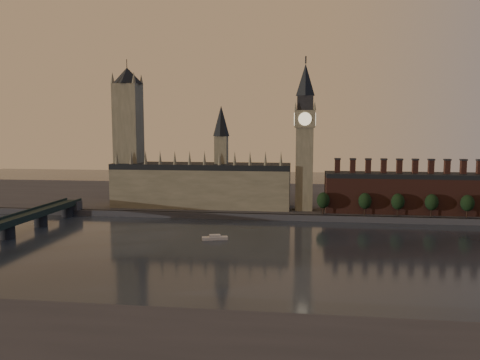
% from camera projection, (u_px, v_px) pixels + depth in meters
% --- Properties ---
extents(ground, '(900.00, 900.00, 0.00)m').
position_uv_depth(ground, '(284.00, 256.00, 225.53)').
color(ground, black).
rests_on(ground, ground).
extents(north_bank, '(900.00, 182.00, 4.00)m').
position_uv_depth(north_bank, '(291.00, 198.00, 400.88)').
color(north_bank, '#404044').
rests_on(north_bank, ground).
extents(palace_of_westminster, '(130.00, 30.30, 74.00)m').
position_uv_depth(palace_of_westminster, '(202.00, 183.00, 344.63)').
color(palace_of_westminster, gray).
rests_on(palace_of_westminster, north_bank).
extents(victoria_tower, '(24.00, 24.00, 108.00)m').
position_uv_depth(victoria_tower, '(128.00, 132.00, 347.67)').
color(victoria_tower, gray).
rests_on(victoria_tower, north_bank).
extents(big_ben, '(15.00, 15.00, 107.00)m').
position_uv_depth(big_ben, '(305.00, 135.00, 326.59)').
color(big_ben, gray).
rests_on(big_ben, north_bank).
extents(chimney_block, '(110.00, 25.00, 37.00)m').
position_uv_depth(chimney_block, '(406.00, 192.00, 321.98)').
color(chimney_block, '#4E271E').
rests_on(chimney_block, north_bank).
extents(embankment_tree_0, '(8.60, 8.60, 14.88)m').
position_uv_depth(embankment_tree_0, '(323.00, 200.00, 313.87)').
color(embankment_tree_0, black).
rests_on(embankment_tree_0, north_bank).
extents(embankment_tree_1, '(8.60, 8.60, 14.88)m').
position_uv_depth(embankment_tree_1, '(365.00, 201.00, 311.15)').
color(embankment_tree_1, black).
rests_on(embankment_tree_1, north_bank).
extents(embankment_tree_2, '(8.60, 8.60, 14.88)m').
position_uv_depth(embankment_tree_2, '(398.00, 202.00, 308.36)').
color(embankment_tree_2, black).
rests_on(embankment_tree_2, north_bank).
extents(embankment_tree_3, '(8.60, 8.60, 14.88)m').
position_uv_depth(embankment_tree_3, '(432.00, 202.00, 305.76)').
color(embankment_tree_3, black).
rests_on(embankment_tree_3, north_bank).
extents(embankment_tree_4, '(8.60, 8.60, 14.88)m').
position_uv_depth(embankment_tree_4, '(467.00, 203.00, 302.13)').
color(embankment_tree_4, black).
rests_on(embankment_tree_4, north_bank).
extents(river_boat, '(14.78, 7.81, 2.84)m').
position_uv_depth(river_boat, '(215.00, 238.00, 259.32)').
color(river_boat, silver).
rests_on(river_boat, ground).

